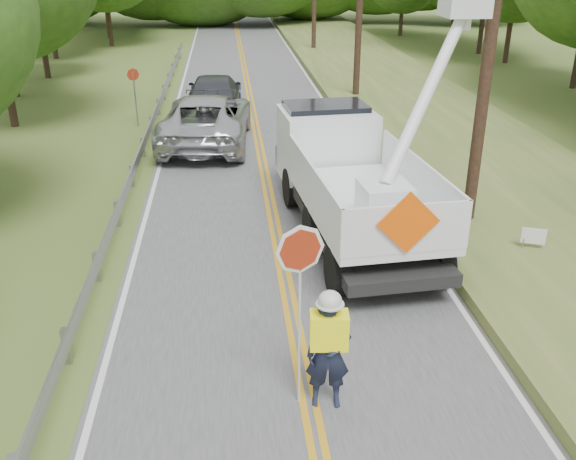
{
  "coord_description": "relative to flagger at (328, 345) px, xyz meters",
  "views": [
    {
      "loc": [
        -1.13,
        -5.55,
        6.75
      ],
      "look_at": [
        0.0,
        6.0,
        1.5
      ],
      "focal_mm": 39.32,
      "sensor_mm": 36.0,
      "label": 1
    }
  ],
  "objects": [
    {
      "name": "road",
      "position": [
        -0.27,
        11.54,
        -1.12
      ],
      "size": [
        7.2,
        96.0,
        0.03
      ],
      "color": "#48484A",
      "rests_on": "ground"
    },
    {
      "name": "guardrail",
      "position": [
        -4.29,
        12.44,
        -0.57
      ],
      "size": [
        0.18,
        48.0,
        0.77
      ],
      "color": "gray",
      "rests_on": "ground"
    },
    {
      "name": "tall_grass_verge",
      "position": [
        6.83,
        11.54,
        -0.98
      ],
      "size": [
        7.0,
        96.0,
        0.3
      ],
      "primitive_type": "cube",
      "color": "#476024",
      "rests_on": "ground"
    },
    {
      "name": "flagger",
      "position": [
        0.0,
        0.0,
        0.0
      ],
      "size": [
        1.18,
        0.52,
        3.11
      ],
      "color": "#191E33",
      "rests_on": "road"
    },
    {
      "name": "bucket_truck",
      "position": [
        1.69,
        7.42,
        0.53
      ],
      "size": [
        4.48,
        7.91,
        7.41
      ],
      "color": "black",
      "rests_on": "road"
    },
    {
      "name": "suv_silver",
      "position": [
        -2.17,
        14.94,
        -0.19
      ],
      "size": [
        3.58,
        6.82,
        1.83
      ],
      "primitive_type": "imported",
      "rotation": [
        0.0,
        0.0,
        3.06
      ],
      "color": "#B5B7BB",
      "rests_on": "road"
    },
    {
      "name": "suv_darkgrey",
      "position": [
        -1.92,
        19.71,
        -0.28
      ],
      "size": [
        2.5,
        5.76,
        1.65
      ],
      "primitive_type": "imported",
      "rotation": [
        0.0,
        0.0,
        3.11
      ],
      "color": "#383A41",
      "rests_on": "road"
    },
    {
      "name": "stop_sign_permanent",
      "position": [
        -5.05,
        17.69,
        0.41
      ],
      "size": [
        0.47,
        0.22,
        2.34
      ],
      "color": "gray",
      "rests_on": "ground"
    },
    {
      "name": "yard_sign",
      "position": [
        5.56,
        4.61,
        -0.55
      ],
      "size": [
        0.52,
        0.22,
        0.8
      ],
      "color": "white",
      "rests_on": "ground"
    }
  ]
}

